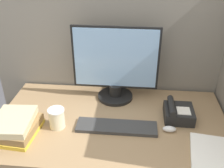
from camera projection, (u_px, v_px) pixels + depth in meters
name	position (u px, v px, depth m)	size (l,w,h in m)	color
cubicle_panel_rear	(117.00, 82.00, 1.91)	(1.76, 0.04, 1.60)	gray
desk	(111.00, 168.00, 1.74)	(1.36, 0.78, 0.78)	#937551
monitor	(115.00, 67.00, 1.67)	(0.55, 0.23, 0.49)	black
keyboard	(117.00, 127.00, 1.48)	(0.46, 0.12, 0.02)	#333333
mouse	(169.00, 129.00, 1.46)	(0.07, 0.04, 0.03)	silver
coffee_cup	(57.00, 118.00, 1.47)	(0.09, 0.09, 0.12)	beige
book_stack	(15.00, 126.00, 1.42)	(0.25, 0.27, 0.10)	gold
desk_telephone	(178.00, 113.00, 1.55)	(0.17, 0.18, 0.11)	black
paper_pile	(211.00, 154.00, 1.29)	(0.23, 0.29, 0.02)	white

